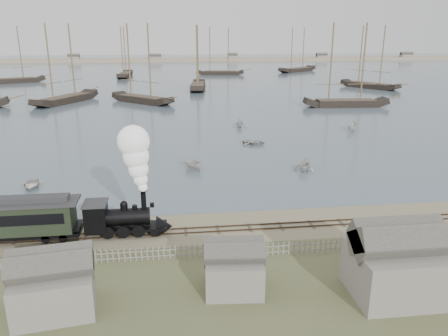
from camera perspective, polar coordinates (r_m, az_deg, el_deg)
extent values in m
plane|color=gray|center=(42.78, -3.76, -7.06)|extent=(600.00, 600.00, 0.00)
cube|color=#445862|center=(209.68, -6.75, 12.36)|extent=(600.00, 336.00, 0.06)
cube|color=#3D2D21|center=(40.48, -3.54, -8.38)|extent=(120.00, 0.08, 0.12)
cube|color=#3D2D21|center=(41.38, -3.63, -7.78)|extent=(120.00, 0.08, 0.12)
cube|color=#3F3428|center=(40.96, -3.58, -8.17)|extent=(120.00, 1.80, 0.06)
cube|color=tan|center=(289.48, -6.97, 13.68)|extent=(500.00, 20.00, 1.80)
cube|color=black|center=(40.82, -12.46, -7.58)|extent=(7.03, 2.07, 0.26)
cylinder|color=black|center=(40.44, -13.14, -6.26)|extent=(4.34, 1.55, 1.55)
cube|color=black|center=(40.68, -16.36, -6.06)|extent=(1.86, 2.28, 2.38)
cube|color=#303032|center=(40.22, -16.51, -4.44)|extent=(2.07, 2.48, 0.12)
cylinder|color=black|center=(39.74, -10.45, -4.33)|extent=(0.46, 0.46, 1.66)
sphere|color=black|center=(39.96, -12.96, -4.66)|extent=(0.66, 0.66, 0.66)
cone|color=black|center=(40.66, -7.76, -7.57)|extent=(1.45, 2.07, 2.07)
cube|color=black|center=(39.84, -9.38, -4.78)|extent=(0.36, 0.36, 0.36)
imported|color=#BBB8B2|center=(44.86, -20.30, -6.43)|extent=(4.16, 4.56, 0.77)
imported|color=#BBB8B2|center=(56.32, -23.85, -2.00)|extent=(3.95, 3.09, 0.74)
imported|color=#BBB8B2|center=(65.25, -11.10, 2.02)|extent=(2.50, 2.87, 1.47)
imported|color=#BBB8B2|center=(58.49, -4.13, 0.45)|extent=(3.46, 3.10, 1.31)
imported|color=#BBB8B2|center=(71.67, 3.93, 3.39)|extent=(4.01, 4.55, 0.78)
imported|color=#BBB8B2|center=(58.67, 10.49, 0.45)|extent=(4.22, 4.09, 1.70)
imported|color=#BBB8B2|center=(85.15, 16.36, 5.16)|extent=(3.66, 3.11, 1.36)
imported|color=#BBB8B2|center=(84.66, 2.03, 5.91)|extent=(3.64, 3.25, 1.74)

